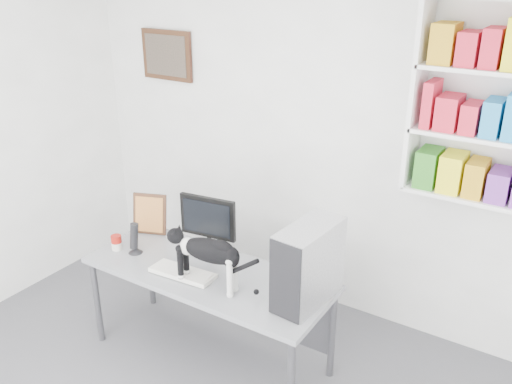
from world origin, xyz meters
TOP-DOWN VIEW (x-y plane):
  - room at (0.00, 0.00)m, footprint 4.01×4.01m
  - bookshelf at (1.40, 1.85)m, footprint 1.03×0.28m
  - wall_art at (-1.30, 1.97)m, footprint 0.52×0.04m
  - desk at (-0.10, 0.89)m, footprint 1.72×0.68m
  - monitor at (-0.24, 1.10)m, footprint 0.44×0.26m
  - keyboard at (-0.21, 0.77)m, footprint 0.46×0.20m
  - pc_tower at (0.62, 0.96)m, footprint 0.26×0.52m
  - speaker at (-0.69, 0.82)m, footprint 0.11×0.11m
  - leaning_print at (-0.81, 1.12)m, footprint 0.28×0.19m
  - soup_can at (-0.83, 0.78)m, footprint 0.10×0.10m
  - cat at (0.03, 0.75)m, footprint 0.60×0.22m

SIDE VIEW (x-z plane):
  - desk at x=-0.10m, z-range 0.00..0.72m
  - keyboard at x=-0.21m, z-range 0.72..0.75m
  - soup_can at x=-0.83m, z-range 0.72..0.83m
  - speaker at x=-0.69m, z-range 0.72..0.95m
  - leaning_print at x=-0.81m, z-range 0.72..1.04m
  - cat at x=0.03m, z-range 0.72..1.08m
  - monitor at x=-0.24m, z-range 0.72..1.16m
  - pc_tower at x=0.62m, z-range 0.72..1.21m
  - room at x=0.00m, z-range 0.00..2.70m
  - bookshelf at x=1.40m, z-range 1.23..2.47m
  - wall_art at x=-1.30m, z-range 1.69..2.11m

